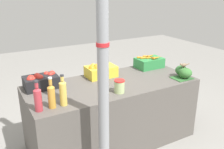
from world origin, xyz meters
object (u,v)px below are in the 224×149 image
Objects in this scene: apple_crate at (40,81)px; support_pole at (103,53)px; juice_bottle_ruby at (38,98)px; juice_bottle_golden at (63,92)px; carrot_crate at (149,62)px; broccoli_pile at (184,72)px; juice_bottle_amber at (51,95)px; orange_crate at (100,70)px; sparrow_bird at (184,65)px; pickle_jar at (119,86)px.

support_pole is at bearing -70.71° from apple_crate.
juice_bottle_ruby is 0.22m from juice_bottle_golden.
juice_bottle_golden is (-1.35, -0.50, 0.06)m from carrot_crate.
broccoli_pile is at bearing -18.66° from apple_crate.
juice_bottle_amber is (-0.33, 0.36, -0.42)m from support_pole.
orange_crate is 1.18× the size of juice_bottle_golden.
juice_bottle_amber is at bearing 132.69° from support_pole.
sparrow_bird is (1.66, -0.02, 0.05)m from juice_bottle_ruby.
apple_crate is (-0.30, 0.86, -0.46)m from support_pole.
juice_bottle_amber reaches higher than orange_crate.
broccoli_pile is 1.45m from juice_bottle_golden.
juice_bottle_ruby is at bearing -162.21° from carrot_crate.
support_pole is at bearing -142.64° from carrot_crate.
sparrow_bird is (1.52, -0.52, 0.09)m from apple_crate.
juice_bottle_amber is at bearing 179.58° from broccoli_pile.
apple_crate is 1.57× the size of broccoli_pile.
sparrow_bird is (0.09, -0.52, 0.10)m from carrot_crate.
juice_bottle_amber is (-0.73, -0.51, 0.04)m from orange_crate.
carrot_crate is at bearing 19.14° from juice_bottle_amber.
broccoli_pile reaches higher than pickle_jar.
carrot_crate is 0.53m from broccoli_pile.
broccoli_pile is (1.23, 0.34, -0.47)m from support_pole.
apple_crate is 0.53m from juice_bottle_ruby.
apple_crate is at bearing 179.94° from carrot_crate.
juice_bottle_golden is (-0.63, -0.51, 0.05)m from orange_crate.
juice_bottle_golden is at bearing 179.41° from pickle_jar.
support_pole is 1.32m from sparrow_bird.
juice_bottle_amber is (-1.56, 0.01, 0.05)m from broccoli_pile.
juice_bottle_ruby is 2.05× the size of sparrow_bird.
orange_crate is 0.51m from pickle_jar.
broccoli_pile is 0.79× the size of juice_bottle_ruby.
juice_bottle_amber reaches higher than juice_bottle_ruby.
juice_bottle_golden is (-0.22, 0.36, -0.41)m from support_pole.
support_pole is 18.82× the size of sparrow_bird.
pickle_jar is at bearing -146.25° from carrot_crate.
carrot_crate is 0.54m from sparrow_bird.
orange_crate is 1.24× the size of juice_bottle_ruby.
orange_crate is 2.57× the size of pickle_jar.
carrot_crate is at bearing 101.49° from broccoli_pile.
carrot_crate is 1.57× the size of broccoli_pile.
sparrow_bird is (0.85, -0.01, 0.10)m from pickle_jar.
broccoli_pile is at bearing 15.60° from support_pole.
juice_bottle_ruby is at bearing -149.26° from orange_crate.
apple_crate is 2.55× the size of sparrow_bird.
broccoli_pile is (1.53, -0.52, -0.01)m from apple_crate.
juice_bottle_ruby is (-1.57, -0.50, 0.05)m from carrot_crate.
apple_crate is at bearing 98.92° from juice_bottle_golden.
pickle_jar is (-0.04, -0.51, -0.01)m from orange_crate.
juice_bottle_golden reaches higher than orange_crate.
orange_crate is 0.99m from juice_bottle_ruby.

